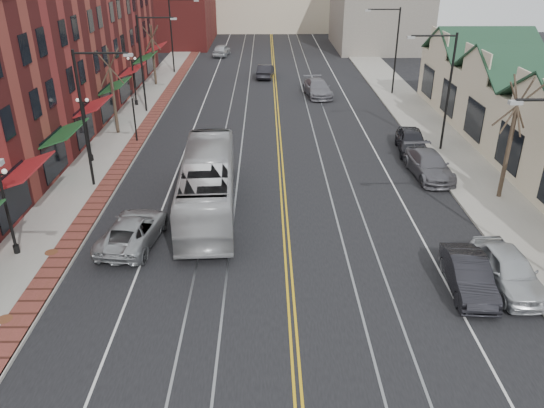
{
  "coord_description": "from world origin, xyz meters",
  "views": [
    {
      "loc": [
        -1.01,
        -13.66,
        13.2
      ],
      "look_at": [
        -0.72,
        9.31,
        2.0
      ],
      "focal_mm": 35.0,
      "sensor_mm": 36.0,
      "label": 1
    }
  ],
  "objects_px": {
    "parked_car_b": "(468,275)",
    "parked_car_c": "(429,165)",
    "parked_suv": "(133,230)",
    "parked_car_a": "(509,270)",
    "transit_bus": "(208,184)",
    "parked_car_d": "(412,141)"
  },
  "relations": [
    {
      "from": "parked_suv",
      "to": "parked_car_b",
      "type": "height_order",
      "value": "parked_car_b"
    },
    {
      "from": "transit_bus",
      "to": "parked_car_b",
      "type": "relative_size",
      "value": 2.6
    },
    {
      "from": "parked_car_b",
      "to": "parked_car_c",
      "type": "relative_size",
      "value": 0.85
    },
    {
      "from": "transit_bus",
      "to": "parked_suv",
      "type": "distance_m",
      "value": 4.96
    },
    {
      "from": "transit_bus",
      "to": "parked_car_d",
      "type": "distance_m",
      "value": 16.29
    },
    {
      "from": "parked_car_c",
      "to": "parked_car_d",
      "type": "height_order",
      "value": "parked_car_d"
    },
    {
      "from": "parked_car_b",
      "to": "parked_suv",
      "type": "bearing_deg",
      "value": 168.99
    },
    {
      "from": "parked_suv",
      "to": "parked_car_a",
      "type": "xyz_separation_m",
      "value": [
        16.8,
        -3.84,
        0.09
      ]
    },
    {
      "from": "parked_car_b",
      "to": "parked_car_c",
      "type": "xyz_separation_m",
      "value": [
        1.8,
        12.38,
        0.03
      ]
    },
    {
      "from": "parked_suv",
      "to": "parked_car_a",
      "type": "height_order",
      "value": "parked_car_a"
    },
    {
      "from": "parked_car_a",
      "to": "parked_car_b",
      "type": "bearing_deg",
      "value": -174.37
    },
    {
      "from": "parked_car_a",
      "to": "parked_car_c",
      "type": "relative_size",
      "value": 0.91
    },
    {
      "from": "parked_suv",
      "to": "parked_car_c",
      "type": "bearing_deg",
      "value": -146.37
    },
    {
      "from": "parked_suv",
      "to": "parked_car_b",
      "type": "xyz_separation_m",
      "value": [
        15.0,
        -4.11,
        0.01
      ]
    },
    {
      "from": "parked_car_a",
      "to": "parked_car_c",
      "type": "height_order",
      "value": "parked_car_a"
    },
    {
      "from": "parked_car_a",
      "to": "parked_car_c",
      "type": "xyz_separation_m",
      "value": [
        0.0,
        12.12,
        -0.05
      ]
    },
    {
      "from": "transit_bus",
      "to": "parked_car_b",
      "type": "xyz_separation_m",
      "value": [
        11.65,
        -7.65,
        -0.88
      ]
    },
    {
      "from": "parked_car_a",
      "to": "parked_car_d",
      "type": "bearing_deg",
      "value": 87.23
    },
    {
      "from": "parked_car_b",
      "to": "parked_car_a",
      "type": "bearing_deg",
      "value": 12.69
    },
    {
      "from": "parked_suv",
      "to": "parked_car_c",
      "type": "height_order",
      "value": "parked_car_c"
    },
    {
      "from": "parked_car_b",
      "to": "parked_car_d",
      "type": "bearing_deg",
      "value": 88.19
    },
    {
      "from": "parked_car_b",
      "to": "parked_car_d",
      "type": "xyz_separation_m",
      "value": [
        1.8,
        16.81,
        0.08
      ]
    }
  ]
}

